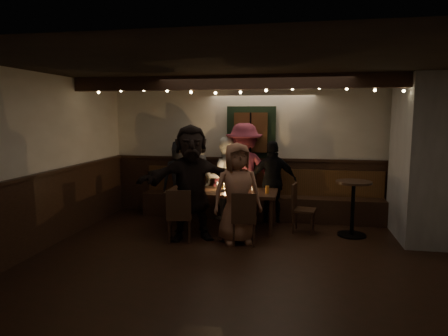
% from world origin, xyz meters
% --- Properties ---
extents(room, '(6.02, 5.01, 2.62)m').
position_xyz_m(room, '(1.07, 1.42, 1.07)').
color(room, black).
rests_on(room, ground).
extents(dining_table, '(1.90, 0.82, 0.82)m').
position_xyz_m(dining_table, '(-0.58, 1.40, 0.62)').
color(dining_table, black).
rests_on(dining_table, ground).
extents(chair_near_left, '(0.46, 0.46, 0.85)m').
position_xyz_m(chair_near_left, '(-1.09, 0.52, 0.48)').
color(chair_near_left, black).
rests_on(chair_near_left, ground).
extents(chair_near_right, '(0.41, 0.41, 0.83)m').
position_xyz_m(chair_near_right, '(-0.07, 0.56, 0.47)').
color(chair_near_right, black).
rests_on(chair_near_right, ground).
extents(chair_end, '(0.43, 0.43, 0.83)m').
position_xyz_m(chair_end, '(0.75, 1.47, 0.47)').
color(chair_end, black).
rests_on(chair_end, ground).
extents(high_top, '(0.57, 0.57, 0.92)m').
position_xyz_m(high_top, '(1.61, 1.39, 0.58)').
color(high_top, black).
rests_on(high_top, ground).
extents(person_a, '(0.82, 0.62, 1.51)m').
position_xyz_m(person_a, '(-1.55, 2.16, 0.75)').
color(person_a, black).
rests_on(person_a, ground).
extents(person_b, '(0.63, 0.49, 1.53)m').
position_xyz_m(person_b, '(-1.20, 2.13, 0.77)').
color(person_b, '#292B30').
rests_on(person_b, ground).
extents(person_c, '(0.90, 0.79, 1.57)m').
position_xyz_m(person_c, '(-0.65, 2.11, 0.79)').
color(person_c, silver).
rests_on(person_c, ground).
extents(person_d, '(1.32, 0.95, 1.83)m').
position_xyz_m(person_d, '(-0.29, 2.12, 0.92)').
color(person_d, maroon).
rests_on(person_d, ground).
extents(person_e, '(0.95, 0.55, 1.52)m').
position_xyz_m(person_e, '(0.26, 2.04, 0.76)').
color(person_e, black).
rests_on(person_e, ground).
extents(person_f, '(1.79, 1.07, 1.84)m').
position_xyz_m(person_f, '(-0.94, 0.74, 0.92)').
color(person_f, black).
rests_on(person_f, ground).
extents(person_g, '(0.90, 0.77, 1.57)m').
position_xyz_m(person_g, '(-0.20, 0.70, 0.78)').
color(person_g, brown).
rests_on(person_g, ground).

